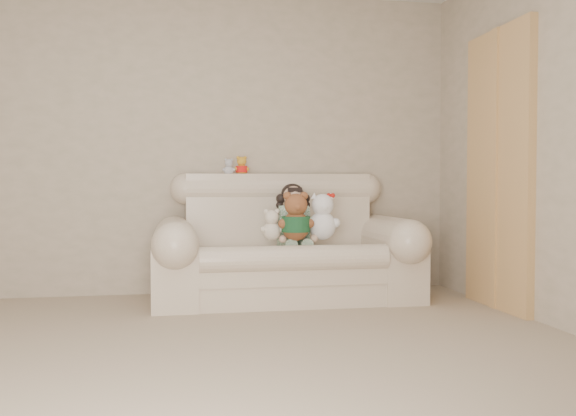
{
  "coord_description": "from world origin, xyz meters",
  "views": [
    {
      "loc": [
        -0.19,
        -2.94,
        0.92
      ],
      "look_at": [
        0.7,
        1.9,
        0.75
      ],
      "focal_mm": 39.0,
      "sensor_mm": 36.0,
      "label": 1
    }
  ],
  "objects_px": {
    "sofa": "(286,237)",
    "brown_teddy": "(296,212)",
    "seated_child": "(293,215)",
    "cream_teddy": "(272,222)",
    "white_cat": "(322,212)"
  },
  "relations": [
    {
      "from": "sofa",
      "to": "brown_teddy",
      "type": "distance_m",
      "value": 0.27
    },
    {
      "from": "sofa",
      "to": "seated_child",
      "type": "height_order",
      "value": "sofa"
    },
    {
      "from": "seated_child",
      "to": "cream_teddy",
      "type": "xyz_separation_m",
      "value": [
        -0.21,
        -0.19,
        -0.04
      ]
    },
    {
      "from": "white_cat",
      "to": "cream_teddy",
      "type": "distance_m",
      "value": 0.42
    },
    {
      "from": "seated_child",
      "to": "white_cat",
      "type": "height_order",
      "value": "seated_child"
    },
    {
      "from": "brown_teddy",
      "to": "white_cat",
      "type": "height_order",
      "value": "brown_teddy"
    },
    {
      "from": "brown_teddy",
      "to": "cream_teddy",
      "type": "distance_m",
      "value": 0.2
    },
    {
      "from": "brown_teddy",
      "to": "seated_child",
      "type": "bearing_deg",
      "value": 103.71
    },
    {
      "from": "brown_teddy",
      "to": "sofa",
      "type": "bearing_deg",
      "value": 126.94
    },
    {
      "from": "sofa",
      "to": "white_cat",
      "type": "height_order",
      "value": "sofa"
    },
    {
      "from": "sofa",
      "to": "cream_teddy",
      "type": "distance_m",
      "value": 0.21
    },
    {
      "from": "seated_child",
      "to": "brown_teddy",
      "type": "xyz_separation_m",
      "value": [
        -0.03,
        -0.24,
        0.04
      ]
    },
    {
      "from": "brown_teddy",
      "to": "cream_teddy",
      "type": "bearing_deg",
      "value": -176.4
    },
    {
      "from": "sofa",
      "to": "cream_teddy",
      "type": "xyz_separation_m",
      "value": [
        -0.13,
        -0.11,
        0.13
      ]
    },
    {
      "from": "sofa",
      "to": "cream_teddy",
      "type": "height_order",
      "value": "sofa"
    }
  ]
}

